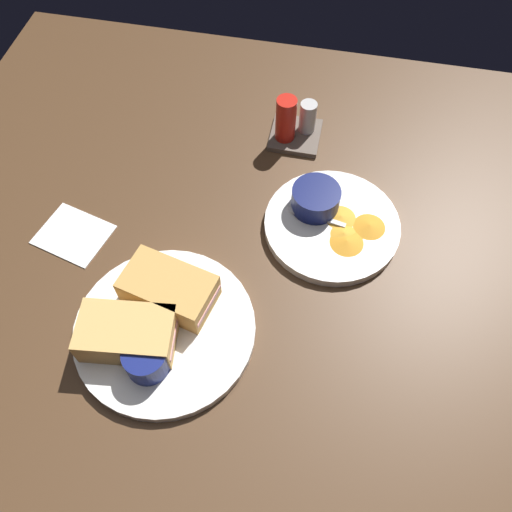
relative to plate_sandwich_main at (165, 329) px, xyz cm
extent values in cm
cube|color=#4C331E|center=(4.11, 13.37, -2.30)|extent=(110.00, 110.00, 3.00)
cylinder|color=white|center=(0.00, 0.00, 0.00)|extent=(26.16, 26.16, 1.60)
cube|color=tan|center=(-0.42, 4.95, 3.20)|extent=(14.39, 10.35, 4.80)
cube|color=#DB938E|center=(-0.42, 4.95, 3.20)|extent=(14.50, 9.82, 0.80)
cube|color=tan|center=(-4.08, -2.84, 3.20)|extent=(13.82, 9.12, 4.80)
cube|color=#DB938E|center=(-4.08, -2.84, 3.20)|extent=(14.01, 8.54, 0.80)
cylinder|color=navy|center=(-0.42, -5.87, 2.98)|extent=(6.02, 6.02, 4.36)
cylinder|color=black|center=(-0.42, -5.87, 4.76)|extent=(4.94, 4.94, 0.60)
cube|color=silver|center=(1.74, 3.14, 1.05)|extent=(2.06, 5.53, 0.40)
ellipsoid|color=silver|center=(0.45, -2.21, 1.20)|extent=(2.89, 3.62, 0.80)
cylinder|color=white|center=(21.32, 23.04, 0.00)|extent=(22.00, 22.00, 1.60)
cylinder|color=#0C144C|center=(18.02, 25.79, 2.74)|extent=(7.90, 7.90, 3.88)
cylinder|color=olive|center=(18.02, 25.79, 4.28)|extent=(6.48, 6.48, 0.60)
cube|color=silver|center=(20.78, 23.15, 1.05)|extent=(5.55, 1.86, 0.40)
ellipsoid|color=silver|center=(15.39, 24.23, 1.20)|extent=(3.57, 2.78, 0.80)
cone|color=gold|center=(22.54, 24.24, 1.10)|extent=(6.84, 6.84, 0.60)
cone|color=gold|center=(23.38, 21.06, 1.10)|extent=(5.45, 5.45, 0.60)
cone|color=orange|center=(24.01, 19.66, 1.10)|extent=(7.31, 7.31, 0.60)
cone|color=orange|center=(27.24, 23.38, 1.10)|extent=(6.46, 6.46, 0.60)
cube|color=brown|center=(12.24, 42.08, -0.30)|extent=(9.00, 9.00, 1.00)
cylinder|color=red|center=(10.44, 40.88, 4.45)|extent=(3.60, 3.60, 8.50)
cylinder|color=#B2B2B2|center=(14.04, 43.48, 3.20)|extent=(3.00, 3.00, 6.00)
cube|color=white|center=(-19.64, 13.39, -0.60)|extent=(12.90, 11.46, 0.40)
camera|label=1|loc=(18.98, -27.39, 69.96)|focal=36.74mm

